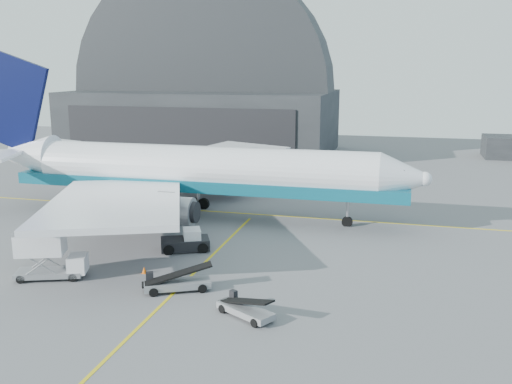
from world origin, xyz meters
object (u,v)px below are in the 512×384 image
(catering_truck, at_px, (48,255))
(belt_loader_b, at_px, (245,309))
(pushback_tug, at_px, (186,242))
(belt_loader_a, at_px, (176,283))
(airliner, at_px, (187,171))

(catering_truck, relative_size, belt_loader_b, 1.32)
(pushback_tug, height_order, belt_loader_a, belt_loader_a)
(pushback_tug, bearing_deg, belt_loader_b, -78.55)
(pushback_tug, xyz_separation_m, belt_loader_a, (2.86, -9.44, -0.14))
(belt_loader_b, bearing_deg, belt_loader_a, -176.03)
(airliner, bearing_deg, pushback_tug, -69.46)
(airliner, relative_size, belt_loader_a, 10.09)
(airliner, bearing_deg, belt_loader_b, -60.89)
(pushback_tug, distance_m, belt_loader_a, 9.86)
(airliner, height_order, belt_loader_b, airliner)
(catering_truck, distance_m, pushback_tug, 12.61)
(airliner, distance_m, belt_loader_a, 22.96)
(catering_truck, relative_size, pushback_tug, 1.18)
(catering_truck, distance_m, belt_loader_b, 17.54)
(catering_truck, height_order, belt_loader_b, catering_truck)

